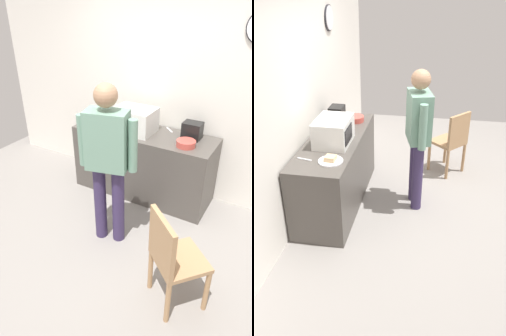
{
  "view_description": "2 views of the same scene",
  "coord_description": "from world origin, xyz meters",
  "views": [
    {
      "loc": [
        1.36,
        -1.92,
        2.36
      ],
      "look_at": [
        -0.23,
        0.82,
        0.56
      ],
      "focal_mm": 32.34,
      "sensor_mm": 36.0,
      "label": 1
    },
    {
      "loc": [
        -3.99,
        0.01,
        2.66
      ],
      "look_at": [
        -0.29,
        0.65,
        0.58
      ],
      "focal_mm": 38.5,
      "sensor_mm": 36.0,
      "label": 2
    }
  ],
  "objects": [
    {
      "name": "ground_plane",
      "position": [
        0.0,
        0.0,
        0.0
      ],
      "size": [
        6.0,
        6.0,
        0.0
      ],
      "primitive_type": "plane",
      "color": "gray"
    },
    {
      "name": "spoon_utensil",
      "position": [
        0.04,
        1.45,
        0.89
      ],
      "size": [
        0.14,
        0.13,
        0.01
      ],
      "primitive_type": "cube",
      "rotation": [
        0.0,
        0.0,
        2.37
      ],
      "color": "silver",
      "rests_on": "kitchen_counter"
    },
    {
      "name": "fork_utensil",
      "position": [
        -0.78,
        1.39,
        0.89
      ],
      "size": [
        0.05,
        0.17,
        0.01
      ],
      "primitive_type": "cube",
      "rotation": [
        0.0,
        0.0,
        1.37
      ],
      "color": "silver",
      "rests_on": "kitchen_counter"
    },
    {
      "name": "person_standing",
      "position": [
        -0.1,
        0.23,
        1.01
      ],
      "size": [
        0.57,
        0.33,
        1.72
      ],
      "color": "#35294F",
      "rests_on": "ground_plane"
    },
    {
      "name": "sandwich_plate",
      "position": [
        -0.78,
        1.1,
        0.9
      ],
      "size": [
        0.26,
        0.26,
        0.07
      ],
      "color": "white",
      "rests_on": "kitchen_counter"
    },
    {
      "name": "toaster",
      "position": [
        0.37,
        1.34,
        0.98
      ],
      "size": [
        0.22,
        0.18,
        0.2
      ],
      "primitive_type": "cube",
      "color": "black",
      "rests_on": "kitchen_counter"
    },
    {
      "name": "microwave",
      "position": [
        -0.32,
        1.19,
        1.03
      ],
      "size": [
        0.5,
        0.39,
        0.3
      ],
      "color": "silver",
      "rests_on": "kitchen_counter"
    },
    {
      "name": "wooden_chair",
      "position": [
        0.8,
        -0.2,
        0.52
      ],
      "size": [
        0.56,
        0.56,
        0.94
      ],
      "color": "#A87F56",
      "rests_on": "ground_plane"
    },
    {
      "name": "salad_bowl",
      "position": [
        0.39,
        1.1,
        0.92
      ],
      "size": [
        0.22,
        0.22,
        0.07
      ],
      "primitive_type": "cylinder",
      "color": "#C64C42",
      "rests_on": "kitchen_counter"
    },
    {
      "name": "kitchen_counter",
      "position": [
        -0.2,
        1.22,
        0.44
      ],
      "size": [
        1.81,
        0.62,
        0.88
      ],
      "primitive_type": "cube",
      "color": "#4C4742",
      "rests_on": "ground_plane"
    },
    {
      "name": "back_wall",
      "position": [
        0.0,
        1.6,
        1.3
      ],
      "size": [
        5.4,
        0.13,
        2.6
      ],
      "color": "silver",
      "rests_on": "ground_plane"
    }
  ]
}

